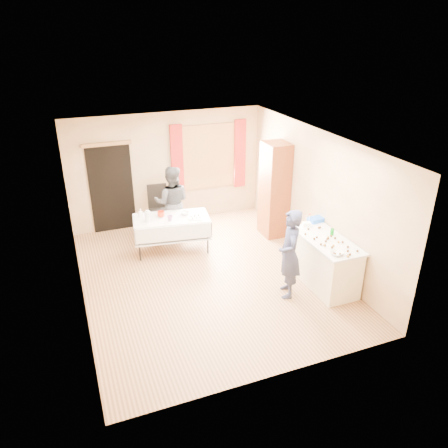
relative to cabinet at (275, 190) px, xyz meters
name	(u,v)px	position (x,y,z in m)	size (l,w,h in m)	color
floor	(208,277)	(-1.99, -1.22, -1.06)	(4.50, 5.50, 0.02)	#9E7047
ceiling	(205,140)	(-1.99, -1.22, 1.56)	(4.50, 5.50, 0.02)	white
wall_back	(167,169)	(-1.99, 1.54, 0.25)	(4.50, 0.02, 2.60)	tan
wall_front	(279,296)	(-1.99, -3.98, 0.25)	(4.50, 0.02, 2.60)	tan
wall_left	(73,234)	(-4.25, -1.22, 0.25)	(0.02, 5.50, 2.60)	tan
wall_right	(316,197)	(0.27, -1.22, 0.25)	(0.02, 5.50, 2.60)	tan
window_frame	(209,157)	(-0.99, 1.50, 0.45)	(1.32, 0.06, 1.52)	olive
window_pane	(209,157)	(-0.99, 1.49, 0.45)	(1.20, 0.02, 1.40)	white
curtain_left	(177,161)	(-1.77, 1.45, 0.45)	(0.28, 0.06, 1.65)	maroon
curtain_right	(240,154)	(-0.21, 1.45, 0.45)	(0.28, 0.06, 1.65)	maroon
doorway	(112,189)	(-3.29, 1.51, -0.05)	(0.95, 0.04, 2.00)	black
door_lintel	(107,144)	(-3.29, 1.48, 0.97)	(1.05, 0.06, 0.08)	olive
cabinet	(275,190)	(0.00, 0.00, 0.00)	(0.50, 0.60, 2.10)	brown
counter	(324,262)	(-0.10, -2.21, -0.60)	(0.69, 1.46, 0.91)	beige
party_table	(172,231)	(-2.32, 0.05, -0.60)	(1.65, 1.01, 0.75)	black
chair	(160,217)	(-2.34, 1.10, -0.73)	(0.48, 0.48, 1.07)	black
girl	(289,254)	(-0.87, -2.28, -0.25)	(0.55, 0.67, 1.60)	#1E2341
woman	(172,202)	(-2.13, 0.68, -0.24)	(0.95, 0.85, 1.63)	black
soda_can	(332,232)	(0.08, -2.10, -0.08)	(0.07, 0.07, 0.12)	#098213
mixing_bowl	(337,253)	(-0.27, -2.74, -0.11)	(0.28, 0.28, 0.05)	white
foam_block	(307,224)	(-0.16, -1.62, -0.10)	(0.15, 0.10, 0.08)	white
blue_basket	(317,219)	(0.14, -1.49, -0.10)	(0.30, 0.20, 0.08)	blue
pitcher	(148,217)	(-2.81, 0.01, -0.19)	(0.11, 0.11, 0.22)	silver
cup_red	(161,214)	(-2.51, 0.15, -0.24)	(0.16, 0.16, 0.12)	red
cup_rainbow	(170,218)	(-2.38, -0.10, -0.25)	(0.11, 0.11, 0.10)	red
small_bowl	(185,213)	(-2.02, 0.10, -0.27)	(0.20, 0.20, 0.06)	white
pastry_tray	(196,218)	(-1.87, -0.17, -0.29)	(0.28, 0.20, 0.02)	white
bottle	(141,213)	(-2.90, 0.30, -0.21)	(0.08, 0.08, 0.17)	white
cake_balls	(331,243)	(-0.14, -2.39, -0.12)	(0.51, 1.16, 0.04)	#3F2314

